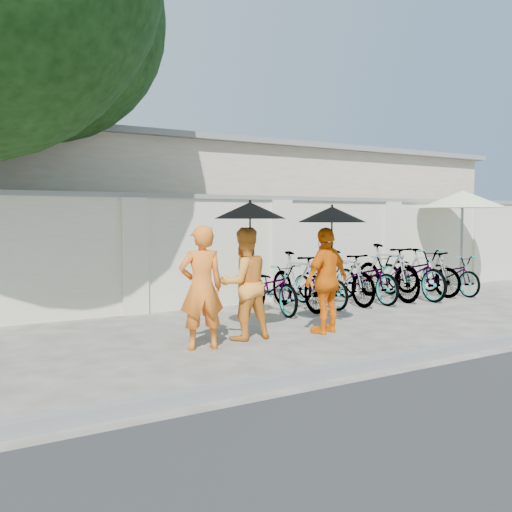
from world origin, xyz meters
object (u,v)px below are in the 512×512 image
patio_umbrella (463,200)px  monk_center (244,284)px  monk_left (201,288)px  monk_right (327,280)px

patio_umbrella → monk_center: bearing=-164.4°
patio_umbrella → monk_left: bearing=-164.2°
monk_right → monk_center: bearing=-26.1°
monk_left → monk_right: size_ratio=1.03×
monk_left → monk_center: size_ratio=1.02×
monk_left → monk_right: 1.98m
monk_left → monk_center: bearing=-151.6°
monk_left → patio_umbrella: size_ratio=0.63×
patio_umbrella → monk_right: bearing=-158.8°
monk_center → monk_right: (1.23, -0.25, -0.00)m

